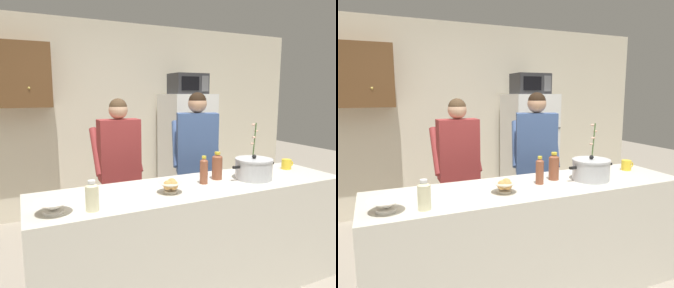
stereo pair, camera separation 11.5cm
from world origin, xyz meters
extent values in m
cube|color=beige|center=(0.00, 2.30, 1.30)|extent=(6.00, 0.12, 2.60)
sphere|color=gold|center=(-1.12, 1.90, 1.70)|extent=(0.03, 0.03, 0.03)
cube|color=silver|center=(0.00, 0.00, 0.46)|extent=(2.55, 0.68, 0.92)
cube|color=white|center=(0.91, 1.85, 0.82)|extent=(0.64, 0.64, 1.63)
cube|color=#333333|center=(0.91, 1.53, 1.17)|extent=(0.63, 0.01, 0.01)
cylinder|color=#B2B2B7|center=(1.09, 1.50, 0.73)|extent=(0.02, 0.02, 0.73)
cube|color=#2D2D30|center=(0.91, 1.83, 1.77)|extent=(0.48, 0.36, 0.28)
cube|color=black|center=(0.85, 1.65, 1.77)|extent=(0.26, 0.01, 0.18)
cube|color=#59595B|center=(1.08, 1.65, 1.77)|extent=(0.11, 0.01, 0.21)
cylinder|color=black|center=(-0.29, 0.92, 0.39)|extent=(0.11, 0.11, 0.77)
cylinder|color=black|center=(-0.43, 0.93, 0.39)|extent=(0.11, 0.11, 0.77)
cube|color=#993333|center=(-0.36, 0.92, 1.08)|extent=(0.41, 0.21, 0.61)
sphere|color=#D8A884|center=(-0.36, 0.92, 1.48)|extent=(0.19, 0.19, 0.19)
sphere|color=#4C3823|center=(-0.36, 0.92, 1.50)|extent=(0.18, 0.18, 0.18)
cylinder|color=#993333|center=(-0.16, 1.04, 1.06)|extent=(0.09, 0.37, 0.47)
cylinder|color=#993333|center=(-0.56, 1.05, 1.06)|extent=(0.09, 0.37, 0.47)
cylinder|color=black|center=(0.49, 0.71, 0.40)|extent=(0.11, 0.11, 0.80)
cylinder|color=black|center=(0.36, 0.77, 0.40)|extent=(0.11, 0.11, 0.80)
cube|color=#3F598C|center=(0.42, 0.74, 1.12)|extent=(0.46, 0.34, 0.64)
sphere|color=tan|center=(0.42, 0.74, 1.54)|extent=(0.19, 0.19, 0.19)
sphere|color=black|center=(0.42, 0.74, 1.56)|extent=(0.18, 0.18, 0.18)
cylinder|color=#3F598C|center=(0.66, 0.77, 1.10)|extent=(0.22, 0.38, 0.49)
cylinder|color=#3F598C|center=(0.28, 0.93, 1.10)|extent=(0.22, 0.38, 0.49)
cylinder|color=silver|center=(0.52, -0.05, 1.00)|extent=(0.31, 0.31, 0.16)
cylinder|color=silver|center=(0.52, -0.05, 1.09)|extent=(0.31, 0.31, 0.02)
sphere|color=black|center=(0.52, -0.05, 1.11)|extent=(0.04, 0.04, 0.04)
cube|color=black|center=(0.34, -0.05, 1.04)|extent=(0.06, 0.02, 0.02)
cube|color=black|center=(0.70, -0.05, 1.04)|extent=(0.06, 0.02, 0.02)
cylinder|color=yellow|center=(1.05, 0.10, 0.97)|extent=(0.09, 0.09, 0.10)
torus|color=yellow|center=(1.10, 0.10, 0.97)|extent=(0.06, 0.01, 0.06)
cylinder|color=beige|center=(-0.28, -0.09, 0.93)|extent=(0.10, 0.10, 0.02)
cone|color=beige|center=(-0.28, -0.09, 0.97)|extent=(0.19, 0.19, 0.06)
sphere|color=tan|center=(-0.31, -0.11, 0.98)|extent=(0.07, 0.07, 0.07)
sphere|color=tan|center=(-0.26, -0.06, 0.98)|extent=(0.07, 0.07, 0.07)
sphere|color=tan|center=(-0.27, -0.12, 0.98)|extent=(0.07, 0.07, 0.07)
cylinder|color=white|center=(-1.10, -0.15, 0.93)|extent=(0.12, 0.12, 0.02)
cone|color=white|center=(-1.10, -0.15, 0.97)|extent=(0.22, 0.22, 0.06)
cylinder|color=brown|center=(0.24, 0.08, 1.02)|extent=(0.09, 0.09, 0.19)
cone|color=brown|center=(0.24, 0.08, 1.13)|extent=(0.09, 0.09, 0.03)
cylinder|color=gold|center=(0.24, 0.08, 1.14)|extent=(0.05, 0.05, 0.02)
cylinder|color=beige|center=(-0.87, -0.20, 1.00)|extent=(0.08, 0.08, 0.16)
cone|color=beige|center=(-0.87, -0.20, 1.09)|extent=(0.08, 0.08, 0.02)
cylinder|color=white|center=(-0.87, -0.20, 1.10)|extent=(0.05, 0.05, 0.02)
cylinder|color=brown|center=(0.06, 0.01, 1.01)|extent=(0.06, 0.06, 0.19)
cone|color=brown|center=(0.06, 0.01, 1.12)|extent=(0.06, 0.06, 0.03)
cylinder|color=gold|center=(0.06, 0.01, 1.14)|extent=(0.04, 0.04, 0.02)
cylinder|color=brown|center=(0.76, 0.24, 0.96)|extent=(0.15, 0.15, 0.09)
cylinder|color=#38281E|center=(0.76, 0.24, 1.00)|extent=(0.14, 0.13, 0.01)
cylinder|color=#4C7238|center=(0.76, 0.24, 1.19)|extent=(0.01, 0.04, 0.36)
ellipsoid|color=#D8A58C|center=(0.75, 0.25, 1.17)|extent=(0.04, 0.03, 0.02)
ellipsoid|color=#D8A58C|center=(0.76, 0.24, 1.23)|extent=(0.04, 0.03, 0.02)
ellipsoid|color=#D8A58C|center=(0.78, 0.24, 1.29)|extent=(0.04, 0.03, 0.02)
ellipsoid|color=#D8A58C|center=(0.75, 0.25, 1.35)|extent=(0.04, 0.03, 0.02)
camera|label=1|loc=(-1.25, -2.09, 1.64)|focal=33.81mm
camera|label=2|loc=(-1.14, -2.14, 1.64)|focal=33.81mm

